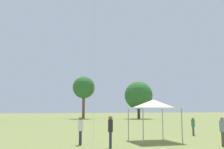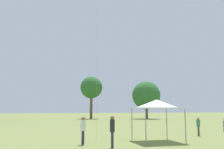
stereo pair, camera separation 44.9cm
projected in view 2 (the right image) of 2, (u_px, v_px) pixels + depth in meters
The scene contains 6 objects.
person_standing_1 at pixel (112, 128), 15.13m from camera, with size 0.36×0.36×1.84m.
person_standing_3 at pixel (83, 128), 16.51m from camera, with size 0.43×0.43×1.74m.
person_standing_4 at pixel (198, 125), 22.00m from camera, with size 0.39×0.39×1.53m.
canopy_tent at pixel (157, 104), 18.35m from camera, with size 3.25×3.25×2.88m.
distant_tree_1 at pixel (91, 88), 62.49m from camera, with size 5.24×5.24×10.01m.
distant_tree_2 at pixel (146, 95), 61.57m from camera, with size 6.61×6.61×8.77m.
Camera 2 is at (-3.53, -5.38, 2.20)m, focal length 42.00 mm.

